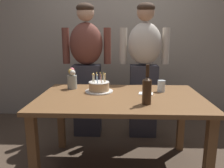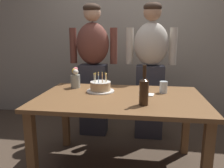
{
  "view_description": "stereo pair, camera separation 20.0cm",
  "coord_description": "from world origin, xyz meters",
  "views": [
    {
      "loc": [
        -0.0,
        -1.99,
        1.29
      ],
      "look_at": [
        -0.09,
        0.06,
        0.84
      ],
      "focal_mm": 36.0,
      "sensor_mm": 36.0,
      "label": 1
    },
    {
      "loc": [
        0.2,
        -1.97,
        1.29
      ],
      "look_at": [
        -0.09,
        0.06,
        0.84
      ],
      "focal_mm": 36.0,
      "sensor_mm": 36.0,
      "label": 2
    }
  ],
  "objects": [
    {
      "name": "birthday_cake",
      "position": [
        -0.21,
        0.15,
        0.79
      ],
      "size": [
        0.27,
        0.27,
        0.18
      ],
      "color": "white",
      "rests_on": "dining_table"
    },
    {
      "name": "wine_bottle",
      "position": [
        0.21,
        -0.23,
        0.86
      ],
      "size": [
        0.07,
        0.07,
        0.32
      ],
      "color": "#382314",
      "rests_on": "dining_table"
    },
    {
      "name": "napkin_stack",
      "position": [
        0.24,
        0.08,
        0.74
      ],
      "size": [
        0.15,
        0.12,
        0.01
      ],
      "primitive_type": "cube",
      "rotation": [
        0.0,
        0.0,
        -0.17
      ],
      "color": "white",
      "rests_on": "dining_table"
    },
    {
      "name": "back_wall",
      "position": [
        0.0,
        1.55,
        1.3
      ],
      "size": [
        5.2,
        0.1,
        2.6
      ],
      "primitive_type": "cube",
      "color": "#9E9384",
      "rests_on": "ground_plane"
    },
    {
      "name": "dining_table",
      "position": [
        0.0,
        0.0,
        0.64
      ],
      "size": [
        1.5,
        0.96,
        0.74
      ],
      "color": "brown",
      "rests_on": "ground_plane"
    },
    {
      "name": "person_man_bearded",
      "position": [
        -0.43,
        0.8,
        0.87
      ],
      "size": [
        0.61,
        0.27,
        1.66
      ],
      "rotation": [
        0.0,
        0.0,
        3.14
      ],
      "color": "#33333D",
      "rests_on": "ground_plane"
    },
    {
      "name": "flower_vase",
      "position": [
        -0.51,
        0.28,
        0.84
      ],
      "size": [
        0.1,
        0.11,
        0.22
      ],
      "color": "#999E93",
      "rests_on": "dining_table"
    },
    {
      "name": "person_woman_cardigan",
      "position": [
        0.29,
        0.8,
        0.87
      ],
      "size": [
        0.61,
        0.27,
        1.66
      ],
      "rotation": [
        0.0,
        0.0,
        3.14
      ],
      "color": "#33333D",
      "rests_on": "ground_plane"
    },
    {
      "name": "water_glass_near",
      "position": [
        0.4,
        0.18,
        0.8
      ],
      "size": [
        0.08,
        0.08,
        0.11
      ],
      "primitive_type": "cylinder",
      "color": "silver",
      "rests_on": "dining_table"
    }
  ]
}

